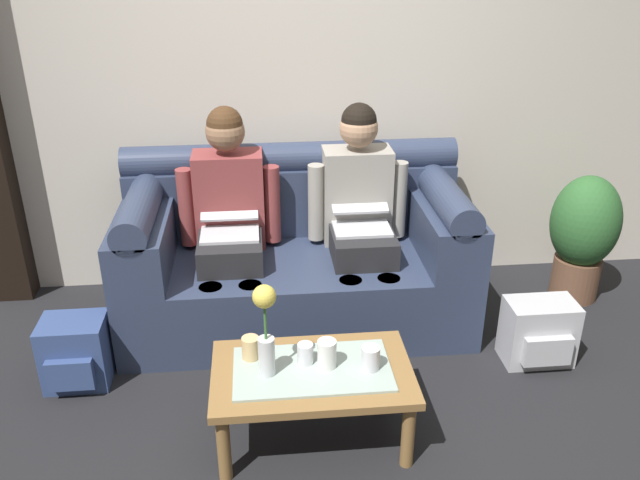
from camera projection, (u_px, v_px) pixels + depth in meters
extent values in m
plane|color=black|center=(315.00, 455.00, 2.81)|extent=(14.00, 14.00, 0.00)
cube|color=beige|center=(287.00, 47.00, 3.73)|extent=(6.00, 0.12, 2.90)
cube|color=#2D3851|center=(297.00, 288.00, 3.71)|extent=(1.90, 0.88, 0.42)
cube|color=#2D3851|center=(292.00, 199.00, 3.84)|extent=(1.90, 0.22, 0.40)
cylinder|color=#2D3851|center=(291.00, 158.00, 3.73)|extent=(1.90, 0.18, 0.18)
cube|color=#2D3851|center=(145.00, 238.00, 3.49)|extent=(0.28, 0.88, 0.28)
cylinder|color=#2D3851|center=(141.00, 206.00, 3.41)|extent=(0.18, 0.88, 0.18)
cube|color=#2D3851|center=(441.00, 226.00, 3.64)|extent=(0.28, 0.88, 0.28)
cylinder|color=#2D3851|center=(444.00, 195.00, 3.56)|extent=(0.18, 0.88, 0.18)
cube|color=#232326|center=(231.00, 250.00, 3.51)|extent=(0.34, 0.40, 0.15)
cylinder|color=#232326|center=(213.00, 322.00, 3.38)|extent=(0.12, 0.12, 0.42)
cylinder|color=#232326|center=(252.00, 320.00, 3.40)|extent=(0.12, 0.12, 0.42)
cube|color=brown|center=(230.00, 200.00, 3.64)|extent=(0.38, 0.22, 0.54)
cylinder|color=brown|center=(187.00, 207.00, 3.59)|extent=(0.09, 0.09, 0.44)
cylinder|color=brown|center=(272.00, 204.00, 3.63)|extent=(0.09, 0.09, 0.44)
sphere|color=#936B4C|center=(225.00, 132.00, 3.45)|extent=(0.21, 0.21, 0.21)
sphere|color=#472D19|center=(225.00, 124.00, 3.44)|extent=(0.19, 0.19, 0.19)
cube|color=silver|center=(230.00, 234.00, 3.49)|extent=(0.31, 0.22, 0.02)
cube|color=silver|center=(229.00, 206.00, 3.59)|extent=(0.31, 0.20, 0.11)
cube|color=black|center=(229.00, 207.00, 3.58)|extent=(0.27, 0.17, 0.09)
cube|color=#232326|center=(362.00, 244.00, 3.57)|extent=(0.34, 0.40, 0.15)
cylinder|color=#232326|center=(350.00, 315.00, 3.45)|extent=(0.12, 0.12, 0.42)
cylinder|color=#232326|center=(387.00, 313.00, 3.47)|extent=(0.12, 0.12, 0.42)
cube|color=gray|center=(356.00, 195.00, 3.70)|extent=(0.38, 0.22, 0.54)
cylinder|color=gray|center=(316.00, 203.00, 3.66)|extent=(0.09, 0.09, 0.44)
cylinder|color=gray|center=(398.00, 199.00, 3.70)|extent=(0.09, 0.09, 0.44)
sphere|color=tan|center=(359.00, 128.00, 3.52)|extent=(0.21, 0.21, 0.21)
sphere|color=black|center=(359.00, 121.00, 3.50)|extent=(0.19, 0.19, 0.19)
cube|color=silver|center=(362.00, 229.00, 3.55)|extent=(0.31, 0.22, 0.02)
cube|color=silver|center=(359.00, 201.00, 3.64)|extent=(0.31, 0.20, 0.08)
cube|color=black|center=(359.00, 202.00, 3.63)|extent=(0.27, 0.18, 0.06)
cube|color=olive|center=(312.00, 374.00, 2.78)|extent=(0.86, 0.53, 0.04)
cube|color=#9EB2A8|center=(312.00, 369.00, 2.77)|extent=(0.67, 0.37, 0.01)
cylinder|color=olive|center=(224.00, 447.00, 2.63)|extent=(0.06, 0.06, 0.32)
cylinder|color=olive|center=(408.00, 434.00, 2.70)|extent=(0.06, 0.06, 0.32)
cylinder|color=olive|center=(227.00, 382.00, 3.02)|extent=(0.06, 0.06, 0.32)
cylinder|color=olive|center=(388.00, 372.00, 3.08)|extent=(0.06, 0.06, 0.32)
cylinder|color=silver|center=(267.00, 356.00, 2.70)|extent=(0.07, 0.07, 0.17)
cylinder|color=#3D7538|center=(265.00, 321.00, 2.63)|extent=(0.01, 0.01, 0.16)
sphere|color=#E5CC4C|center=(264.00, 297.00, 2.58)|extent=(0.10, 0.10, 0.10)
cylinder|color=silver|center=(370.00, 358.00, 2.75)|extent=(0.08, 0.08, 0.10)
cylinder|color=silver|center=(305.00, 354.00, 2.78)|extent=(0.07, 0.07, 0.09)
cylinder|color=#DBB77A|center=(251.00, 348.00, 2.82)|extent=(0.08, 0.08, 0.10)
cylinder|color=white|center=(327.00, 354.00, 2.75)|extent=(0.08, 0.08, 0.13)
cube|color=#B7B7BC|center=(538.00, 331.00, 3.38)|extent=(0.35, 0.21, 0.34)
cube|color=#B7B7BC|center=(547.00, 351.00, 3.28)|extent=(0.25, 0.05, 0.15)
cube|color=#33477A|center=(76.00, 352.00, 3.21)|extent=(0.31, 0.24, 0.35)
cube|color=#33477A|center=(70.00, 375.00, 3.10)|extent=(0.22, 0.05, 0.16)
cylinder|color=brown|center=(575.00, 277.00, 4.00)|extent=(0.28, 0.28, 0.26)
ellipsoid|color=#2D602D|center=(585.00, 222.00, 3.84)|extent=(0.40, 0.40, 0.56)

